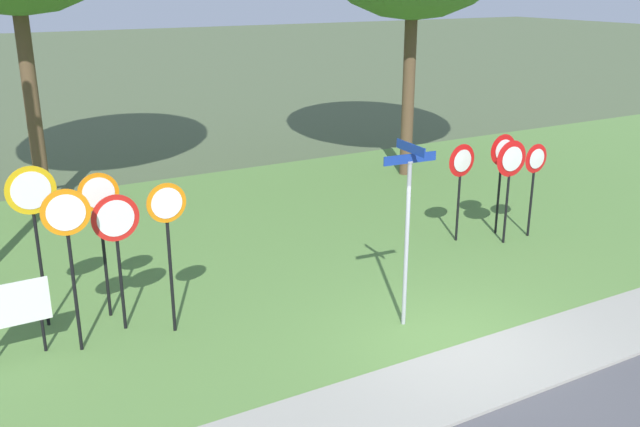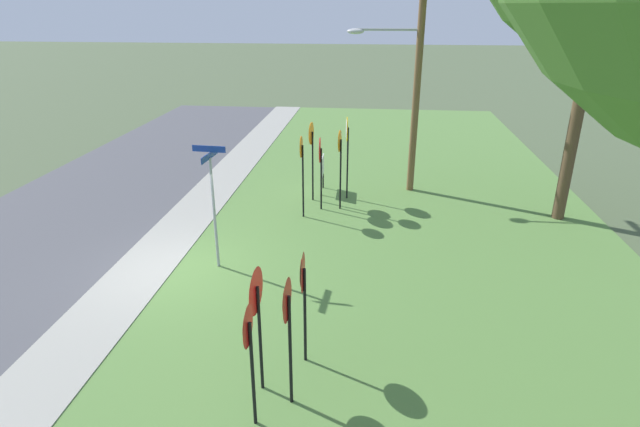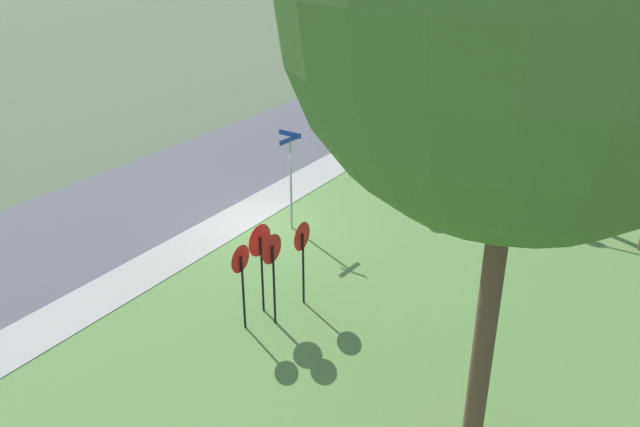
{
  "view_description": "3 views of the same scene",
  "coord_description": "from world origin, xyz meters",
  "views": [
    {
      "loc": [
        -6.87,
        -7.58,
        5.61
      ],
      "look_at": [
        -0.33,
        3.95,
        1.19
      ],
      "focal_mm": 39.24,
      "sensor_mm": 36.0,
      "label": 1
    },
    {
      "loc": [
        10.82,
        4.89,
        6.22
      ],
      "look_at": [
        -0.91,
        3.6,
        1.37
      ],
      "focal_mm": 28.56,
      "sensor_mm": 36.0,
      "label": 2
    },
    {
      "loc": [
        14.29,
        11.24,
        8.64
      ],
      "look_at": [
        0.44,
        2.59,
        1.2
      ],
      "focal_mm": 35.17,
      "sensor_mm": 36.0,
      "label": 3
    }
  ],
  "objects": [
    {
      "name": "yield_sign_near_right",
      "position": [
        3.93,
        3.09,
        1.78
      ],
      "size": [
        0.8,
        0.11,
        2.34
      ],
      "rotation": [
        0.0,
        0.0,
        -0.05
      ],
      "color": "black",
      "rests_on": "grass_median"
    },
    {
      "name": "stop_sign_far_left",
      "position": [
        -5.62,
        3.98,
        2.1
      ],
      "size": [
        0.8,
        0.12,
        2.8
      ],
      "rotation": [
        0.0,
        0.0,
        0.1
      ],
      "color": "black",
      "rests_on": "grass_median"
    },
    {
      "name": "notice_board",
      "position": [
        -6.2,
        3.1,
        0.87
      ],
      "size": [
        1.1,
        0.07,
        1.25
      ],
      "rotation": [
        0.0,
        0.0,
        0.02
      ],
      "color": "black",
      "rests_on": "grass_median"
    },
    {
      "name": "stop_sign_far_center",
      "position": [
        -3.81,
        2.73,
        1.89
      ],
      "size": [
        0.65,
        0.1,
        2.58
      ],
      "rotation": [
        0.0,
        0.0,
        0.03
      ],
      "color": "black",
      "rests_on": "grass_median"
    },
    {
      "name": "utility_pole",
      "position": [
        -6.74,
        6.03,
        4.16
      ],
      "size": [
        2.1,
        2.5,
        7.55
      ],
      "color": "brown",
      "rests_on": "grass_median"
    },
    {
      "name": "yield_sign_far_right",
      "position": [
        4.21,
        3.65,
        1.78
      ],
      "size": [
        0.72,
        0.1,
        2.34
      ],
      "rotation": [
        0.0,
        0.0,
        -0.02
      ],
      "color": "black",
      "rests_on": "grass_median"
    },
    {
      "name": "sidewalk_strip",
      "position": [
        0.0,
        -0.8,
        0.03
      ],
      "size": [
        44.0,
        1.6,
        0.06
      ],
      "primitive_type": "cube",
      "color": "#99968C",
      "rests_on": "ground_plane"
    },
    {
      "name": "grass_median",
      "position": [
        0.0,
        6.0,
        0.02
      ],
      "size": [
        44.0,
        12.0,
        0.04
      ],
      "primitive_type": "cube",
      "color": "#567F3D",
      "rests_on": "ground_plane"
    },
    {
      "name": "ground_plane",
      "position": [
        0.0,
        0.0,
        0.0
      ],
      "size": [
        160.0,
        160.0,
        0.0
      ],
      "primitive_type": "plane",
      "color": "#4C5B3D"
    },
    {
      "name": "yield_sign_far_left",
      "position": [
        4.73,
        3.16,
        1.63
      ],
      "size": [
        0.66,
        0.1,
        2.16
      ],
      "rotation": [
        0.0,
        0.0,
        0.02
      ],
      "color": "black",
      "rests_on": "grass_median"
    },
    {
      "name": "street_name_post",
      "position": [
        -0.33,
        1.06,
        1.9
      ],
      "size": [
        0.96,
        0.82,
        3.15
      ],
      "rotation": [
        0.0,
        0.0,
        -0.07
      ],
      "color": "#9EA0A8",
      "rests_on": "grass_median"
    },
    {
      "name": "stop_sign_near_left",
      "position": [
        -5.3,
        2.84,
        1.98
      ],
      "size": [
        0.72,
        0.11,
        2.67
      ],
      "rotation": [
        0.0,
        0.0,
        -0.08
      ],
      "color": "black",
      "rests_on": "grass_median"
    },
    {
      "name": "stop_sign_far_right",
      "position": [
        -4.51,
        3.21,
        1.76
      ],
      "size": [
        0.78,
        0.11,
        2.37
      ],
      "rotation": [
        0.0,
        0.0,
        0.06
      ],
      "color": "black",
      "rests_on": "grass_median"
    },
    {
      "name": "yield_sign_near_left",
      "position": [
        3.1,
        3.73,
        1.69
      ],
      "size": [
        0.73,
        0.11,
        2.22
      ],
      "rotation": [
        0.0,
        0.0,
        0.04
      ],
      "color": "black",
      "rests_on": "grass_median"
    },
    {
      "name": "stop_sign_near_right",
      "position": [
        -4.61,
        3.82,
        1.91
      ],
      "size": [
        0.67,
        0.11,
        2.59
      ],
      "rotation": [
        0.0,
        0.0,
        -0.06
      ],
      "color": "black",
      "rests_on": "grass_median"
    }
  ]
}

